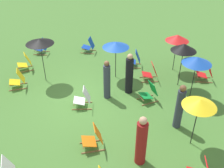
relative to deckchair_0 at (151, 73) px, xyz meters
The scene contains 21 objects.
ground_plane 3.22m from the deckchair_0, 73.07° to the right, with size 40.00×40.00×0.00m, color #477A33.
deckchair_0 is the anchor object (origin of this frame).
deckchair_1 3.45m from the deckchair_0, 62.08° to the right, with size 0.54×0.80×0.83m.
deckchair_2 2.45m from the deckchair_0, 82.61° to the left, with size 0.62×0.84×0.83m.
deckchair_4 5.80m from the deckchair_0, 90.72° to the right, with size 0.59×0.83×0.83m.
deckchair_6 6.16m from the deckchair_0, 122.77° to the right, with size 0.63×0.84×0.83m.
deckchair_7 1.59m from the deckchair_0, 15.89° to the right, with size 0.67×0.86×0.83m.
deckchair_8 5.98m from the deckchair_0, 105.79° to the right, with size 0.67×0.86×0.83m.
deckchair_9 4.67m from the deckchair_0, 36.30° to the right, with size 0.54×0.80×0.83m.
deckchair_11 1.43m from the deckchair_0, 160.70° to the right, with size 0.63×0.84×0.83m.
deckchair_13 4.16m from the deckchair_0, 140.62° to the right, with size 0.67×0.86×0.83m.
umbrella_0 4.20m from the deckchair_0, ahead, with size 1.02×1.02×1.77m.
umbrella_1 2.02m from the deckchair_0, 106.13° to the right, with size 1.17×1.17×1.73m.
umbrella_2 1.99m from the deckchair_0, 120.15° to the left, with size 1.07×1.07×1.80m.
umbrella_3 2.37m from the deckchair_0, 41.68° to the left, with size 1.13×1.13×1.82m.
umbrella_4 4.97m from the deckchair_0, 95.85° to the right, with size 1.17×1.17×2.00m.
umbrella_5 1.90m from the deckchair_0, 63.05° to the left, with size 1.05×1.05×1.96m.
person_0 1.49m from the deckchair_0, 53.49° to the right, with size 0.45×0.45×1.77m.
person_1 3.17m from the deckchair_0, ahead, with size 0.32×0.32×1.71m.
person_2 2.39m from the deckchair_0, 61.96° to the right, with size 0.33×0.33×1.66m.
person_3 4.75m from the deckchair_0, 17.62° to the right, with size 0.34×0.34×1.72m.
Camera 1 is at (8.58, 0.20, 6.11)m, focal length 40.56 mm.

